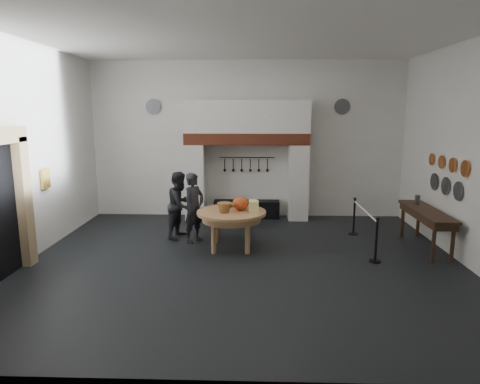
{
  "coord_description": "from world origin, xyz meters",
  "views": [
    {
      "loc": [
        0.21,
        -8.48,
        3.11
      ],
      "look_at": [
        -0.09,
        0.66,
        1.35
      ],
      "focal_mm": 32.0,
      "sensor_mm": 36.0,
      "label": 1
    }
  ],
  "objects_px": {
    "visitor_near": "(194,208)",
    "barrier_post_near": "(376,241)",
    "work_table": "(231,213)",
    "visitor_far": "(180,205)",
    "iron_range": "(247,209)",
    "side_table": "(427,211)",
    "barrier_post_far": "(354,217)"
  },
  "relations": [
    {
      "from": "visitor_near",
      "to": "barrier_post_near",
      "type": "height_order",
      "value": "visitor_near"
    },
    {
      "from": "work_table",
      "to": "visitor_far",
      "type": "relative_size",
      "value": 0.95
    },
    {
      "from": "visitor_near",
      "to": "visitor_far",
      "type": "bearing_deg",
      "value": 79.21
    },
    {
      "from": "iron_range",
      "to": "visitor_near",
      "type": "xyz_separation_m",
      "value": [
        -1.2,
        -2.39,
        0.58
      ]
    },
    {
      "from": "iron_range",
      "to": "barrier_post_near",
      "type": "relative_size",
      "value": 2.11
    },
    {
      "from": "visitor_near",
      "to": "iron_range",
      "type": "bearing_deg",
      "value": 7.59
    },
    {
      "from": "visitor_far",
      "to": "side_table",
      "type": "distance_m",
      "value": 5.75
    },
    {
      "from": "visitor_far",
      "to": "barrier_post_near",
      "type": "xyz_separation_m",
      "value": [
        4.34,
        -1.65,
        -0.37
      ]
    },
    {
      "from": "barrier_post_far",
      "to": "barrier_post_near",
      "type": "bearing_deg",
      "value": -90.0
    },
    {
      "from": "visitor_far",
      "to": "barrier_post_far",
      "type": "relative_size",
      "value": 1.82
    },
    {
      "from": "iron_range",
      "to": "work_table",
      "type": "relative_size",
      "value": 1.22
    },
    {
      "from": "side_table",
      "to": "visitor_far",
      "type": "bearing_deg",
      "value": 172.73
    },
    {
      "from": "visitor_near",
      "to": "barrier_post_far",
      "type": "bearing_deg",
      "value": -45.03
    },
    {
      "from": "iron_range",
      "to": "barrier_post_far",
      "type": "bearing_deg",
      "value": -30.95
    },
    {
      "from": "barrier_post_far",
      "to": "side_table",
      "type": "bearing_deg",
      "value": -38.42
    },
    {
      "from": "iron_range",
      "to": "visitor_far",
      "type": "xyz_separation_m",
      "value": [
        -1.6,
        -1.99,
        0.57
      ]
    },
    {
      "from": "work_table",
      "to": "barrier_post_near",
      "type": "distance_m",
      "value": 3.16
    },
    {
      "from": "barrier_post_near",
      "to": "barrier_post_far",
      "type": "bearing_deg",
      "value": 90.0
    },
    {
      "from": "visitor_near",
      "to": "barrier_post_far",
      "type": "height_order",
      "value": "visitor_near"
    },
    {
      "from": "iron_range",
      "to": "visitor_far",
      "type": "height_order",
      "value": "visitor_far"
    },
    {
      "from": "iron_range",
      "to": "side_table",
      "type": "xyz_separation_m",
      "value": [
        4.1,
        -2.72,
        0.62
      ]
    },
    {
      "from": "iron_range",
      "to": "visitor_near",
      "type": "distance_m",
      "value": 2.74
    },
    {
      "from": "barrier_post_far",
      "to": "visitor_far",
      "type": "bearing_deg",
      "value": -175.41
    },
    {
      "from": "barrier_post_near",
      "to": "visitor_far",
      "type": "bearing_deg",
      "value": 159.19
    },
    {
      "from": "iron_range",
      "to": "visitor_far",
      "type": "distance_m",
      "value": 2.62
    },
    {
      "from": "work_table",
      "to": "visitor_far",
      "type": "distance_m",
      "value": 1.57
    },
    {
      "from": "visitor_near",
      "to": "barrier_post_near",
      "type": "xyz_separation_m",
      "value": [
        3.94,
        -1.25,
        -0.38
      ]
    },
    {
      "from": "work_table",
      "to": "barrier_post_far",
      "type": "relative_size",
      "value": 1.73
    },
    {
      "from": "side_table",
      "to": "barrier_post_far",
      "type": "bearing_deg",
      "value": 141.58
    },
    {
      "from": "visitor_far",
      "to": "barrier_post_far",
      "type": "height_order",
      "value": "visitor_far"
    },
    {
      "from": "side_table",
      "to": "work_table",
      "type": "bearing_deg",
      "value": -178.21
    },
    {
      "from": "visitor_far",
      "to": "side_table",
      "type": "bearing_deg",
      "value": -77.84
    }
  ]
}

